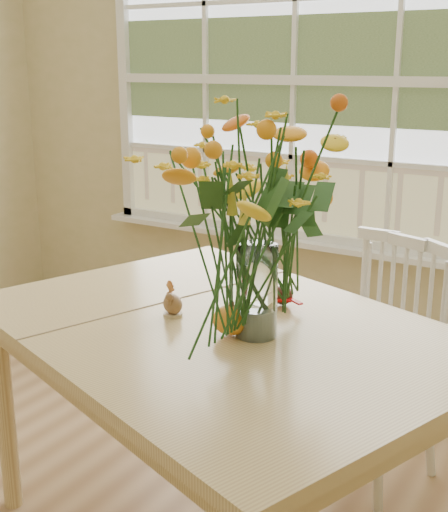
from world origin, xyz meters
The scene contains 8 objects.
wall_back centered at (0.00, 2.25, 1.35)m, with size 4.00×0.02×2.70m, color #C6BC7E.
window centered at (0.00, 2.21, 1.53)m, with size 2.42×0.12×1.74m.
dining_table centered at (0.55, 0.60, 0.75)m, with size 1.85×1.58×0.84m.
windsor_chair centered at (0.84, 1.38, 0.54)m, with size 0.56×0.55×0.96m.
flower_vase centered at (0.69, 0.58, 1.26)m, with size 0.59×0.59×0.70m.
pumpkin centered at (0.62, 0.54, 0.88)m, with size 0.12×0.12×0.09m, color orange.
turkey_figurine centered at (0.37, 0.58, 0.88)m, with size 0.10×0.09×0.10m.
dark_gourd centered at (0.63, 0.86, 0.87)m, with size 0.13×0.08×0.06m.
Camera 1 is at (1.61, -1.13, 1.64)m, focal length 48.00 mm.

